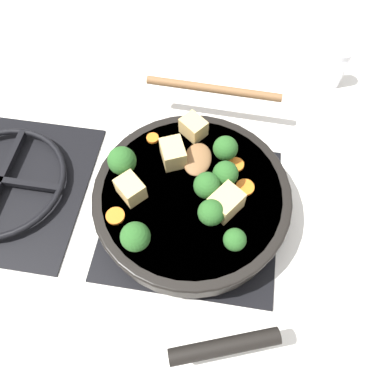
% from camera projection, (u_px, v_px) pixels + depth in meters
% --- Properties ---
extents(ground_plane, '(2.40, 2.40, 0.00)m').
position_uv_depth(ground_plane, '(192.00, 212.00, 0.69)').
color(ground_plane, white).
extents(front_burner_grate, '(0.31, 0.31, 0.03)m').
position_uv_depth(front_burner_grate, '(192.00, 209.00, 0.67)').
color(front_burner_grate, black).
rests_on(front_burner_grate, ground_plane).
extents(rear_burner_grate, '(0.31, 0.31, 0.03)m').
position_uv_depth(rear_burner_grate, '(3.00, 183.00, 0.70)').
color(rear_burner_grate, black).
rests_on(rear_burner_grate, ground_plane).
extents(skillet_pan, '(0.43, 0.33, 0.05)m').
position_uv_depth(skillet_pan, '(192.00, 199.00, 0.64)').
color(skillet_pan, black).
rests_on(skillet_pan, front_burner_grate).
extents(wooden_spoon, '(0.21, 0.26, 0.02)m').
position_uv_depth(wooden_spoon, '(208.00, 116.00, 0.69)').
color(wooden_spoon, brown).
rests_on(wooden_spoon, skillet_pan).
extents(tofu_cube_center_large, '(0.05, 0.05, 0.03)m').
position_uv_depth(tofu_cube_center_large, '(193.00, 127.00, 0.66)').
color(tofu_cube_center_large, '#DBB770').
rests_on(tofu_cube_center_large, skillet_pan).
extents(tofu_cube_near_handle, '(0.06, 0.06, 0.04)m').
position_uv_depth(tofu_cube_near_handle, '(226.00, 203.00, 0.59)').
color(tofu_cube_near_handle, '#DBB770').
rests_on(tofu_cube_near_handle, skillet_pan).
extents(tofu_cube_east_chunk, '(0.06, 0.05, 0.04)m').
position_uv_depth(tofu_cube_east_chunk, '(173.00, 153.00, 0.63)').
color(tofu_cube_east_chunk, '#DBB770').
rests_on(tofu_cube_east_chunk, skillet_pan).
extents(tofu_cube_west_chunk, '(0.05, 0.06, 0.03)m').
position_uv_depth(tofu_cube_west_chunk, '(131.00, 189.00, 0.60)').
color(tofu_cube_west_chunk, '#DBB770').
rests_on(tofu_cube_west_chunk, skillet_pan).
extents(broccoli_floret_near_spoon, '(0.04, 0.04, 0.05)m').
position_uv_depth(broccoli_floret_near_spoon, '(211.00, 213.00, 0.57)').
color(broccoli_floret_near_spoon, '#709956').
rests_on(broccoli_floret_near_spoon, skillet_pan).
extents(broccoli_floret_center_top, '(0.05, 0.05, 0.05)m').
position_uv_depth(broccoli_floret_center_top, '(135.00, 237.00, 0.55)').
color(broccoli_floret_center_top, '#709956').
rests_on(broccoli_floret_center_top, skillet_pan).
extents(broccoli_floret_east_rim, '(0.05, 0.05, 0.05)m').
position_uv_depth(broccoli_floret_east_rim, '(122.00, 161.00, 0.61)').
color(broccoli_floret_east_rim, '#709956').
rests_on(broccoli_floret_east_rim, skillet_pan).
extents(broccoli_floret_west_rim, '(0.03, 0.03, 0.04)m').
position_uv_depth(broccoli_floret_west_rim, '(235.00, 240.00, 0.55)').
color(broccoli_floret_west_rim, '#709956').
rests_on(broccoli_floret_west_rim, skillet_pan).
extents(broccoli_floret_north_edge, '(0.04, 0.04, 0.05)m').
position_uv_depth(broccoli_floret_north_edge, '(225.00, 174.00, 0.60)').
color(broccoli_floret_north_edge, '#709956').
rests_on(broccoli_floret_north_edge, skillet_pan).
extents(broccoli_floret_south_cluster, '(0.04, 0.04, 0.05)m').
position_uv_depth(broccoli_floret_south_cluster, '(207.00, 188.00, 0.59)').
color(broccoli_floret_south_cluster, '#709956').
rests_on(broccoli_floret_south_cluster, skillet_pan).
extents(broccoli_floret_mid_floret, '(0.04, 0.04, 0.05)m').
position_uv_depth(broccoli_floret_mid_floret, '(225.00, 148.00, 0.63)').
color(broccoli_floret_mid_floret, '#709956').
rests_on(broccoli_floret_mid_floret, skillet_pan).
extents(carrot_slice_orange_thin, '(0.02, 0.02, 0.01)m').
position_uv_depth(carrot_slice_orange_thin, '(153.00, 138.00, 0.67)').
color(carrot_slice_orange_thin, orange).
rests_on(carrot_slice_orange_thin, skillet_pan).
extents(carrot_slice_near_center, '(0.03, 0.03, 0.01)m').
position_uv_depth(carrot_slice_near_center, '(236.00, 165.00, 0.64)').
color(carrot_slice_near_center, orange).
rests_on(carrot_slice_near_center, skillet_pan).
extents(carrot_slice_edge_slice, '(0.03, 0.03, 0.01)m').
position_uv_depth(carrot_slice_edge_slice, '(115.00, 216.00, 0.59)').
color(carrot_slice_edge_slice, orange).
rests_on(carrot_slice_edge_slice, skillet_pan).
extents(carrot_slice_under_broccoli, '(0.03, 0.03, 0.01)m').
position_uv_depth(carrot_slice_under_broccoli, '(245.00, 187.00, 0.62)').
color(carrot_slice_under_broccoli, orange).
rests_on(carrot_slice_under_broccoli, skillet_pan).
extents(salt_shaker, '(0.04, 0.04, 0.09)m').
position_uv_depth(salt_shaker, '(337.00, 68.00, 0.80)').
color(salt_shaker, white).
rests_on(salt_shaker, ground_plane).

